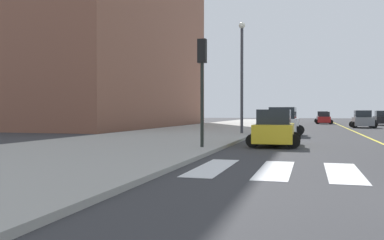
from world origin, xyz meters
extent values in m
cube|color=#9E9B93|center=(-12.20, 20.00, 0.07)|extent=(10.00, 120.00, 0.15)
cube|color=silver|center=(-6.30, 4.00, 0.01)|extent=(0.90, 4.00, 0.01)
cube|color=silver|center=(-4.50, 4.00, 0.01)|extent=(0.90, 4.00, 0.01)
cube|color=silver|center=(-2.70, 4.00, 0.01)|extent=(0.90, 4.00, 0.01)
cube|color=yellow|center=(0.00, 40.00, 0.01)|extent=(0.16, 80.00, 0.01)
cube|color=brown|center=(-26.77, 35.66, 13.73)|extent=(16.00, 32.00, 27.46)
cube|color=gold|center=(-5.21, 12.35, 0.64)|extent=(1.83, 3.93, 0.84)
cube|color=#1E2328|center=(-5.21, 12.11, 1.39)|extent=(1.52, 1.97, 0.71)
cylinder|color=black|center=(-4.33, 13.57, 0.32)|extent=(0.63, 0.21, 0.63)
cylinder|color=black|center=(-6.13, 13.54, 0.32)|extent=(0.63, 0.21, 0.63)
cylinder|color=black|center=(-4.29, 11.15, 0.32)|extent=(0.63, 0.21, 0.63)
cylinder|color=black|center=(-6.09, 11.12, 0.32)|extent=(0.63, 0.21, 0.63)
cube|color=silver|center=(-5.35, 21.25, 0.72)|extent=(2.10, 4.43, 0.94)
cube|color=#1E2328|center=(-5.35, 20.99, 1.56)|extent=(1.73, 2.23, 0.79)
cylinder|color=black|center=(-4.30, 22.58, 0.35)|extent=(0.71, 0.25, 0.71)
cylinder|color=black|center=(-6.32, 22.63, 0.35)|extent=(0.71, 0.25, 0.71)
cylinder|color=black|center=(-4.37, 19.86, 0.35)|extent=(0.71, 0.25, 0.71)
cylinder|color=black|center=(-6.39, 19.92, 0.35)|extent=(0.71, 0.25, 0.71)
cube|color=#B7B7BC|center=(-1.72, 58.61, 0.64)|extent=(1.81, 3.94, 0.84)
cube|color=#1E2328|center=(-1.72, 58.38, 1.40)|extent=(1.51, 1.98, 0.71)
cylinder|color=black|center=(-0.80, 59.82, 0.32)|extent=(0.64, 0.21, 0.64)
cylinder|color=black|center=(-2.61, 59.84, 0.32)|extent=(0.64, 0.21, 0.64)
cylinder|color=black|center=(-0.82, 57.39, 0.32)|extent=(0.64, 0.21, 0.64)
cylinder|color=black|center=(-2.63, 57.40, 0.32)|extent=(0.64, 0.21, 0.64)
cube|color=slate|center=(1.73, 38.50, 0.66)|extent=(1.87, 4.07, 0.87)
cube|color=#1E2328|center=(1.73, 38.74, 1.45)|extent=(1.56, 2.04, 0.73)
cylinder|color=black|center=(0.78, 37.26, 0.33)|extent=(0.66, 0.22, 0.66)
cylinder|color=black|center=(2.65, 37.24, 0.33)|extent=(0.66, 0.22, 0.66)
cylinder|color=black|center=(0.80, 39.77, 0.33)|extent=(0.66, 0.22, 0.66)
cylinder|color=black|center=(2.67, 39.75, 0.33)|extent=(0.66, 0.22, 0.66)
cube|color=black|center=(5.18, 48.50, 0.67)|extent=(1.92, 4.10, 0.87)
cube|color=#1E2328|center=(5.18, 48.74, 1.45)|extent=(1.59, 2.06, 0.74)
cylinder|color=black|center=(4.21, 47.26, 0.33)|extent=(0.66, 0.23, 0.66)
cylinder|color=black|center=(4.26, 49.78, 0.33)|extent=(0.66, 0.23, 0.66)
cube|color=red|center=(-1.66, 52.17, 0.61)|extent=(1.84, 3.80, 0.80)
cube|color=#1E2328|center=(-1.67, 51.95, 1.33)|extent=(1.50, 1.92, 0.68)
cylinder|color=black|center=(-0.75, 53.29, 0.30)|extent=(0.61, 0.22, 0.60)
cylinder|color=black|center=(-2.47, 53.36, 0.30)|extent=(0.61, 0.22, 0.60)
cylinder|color=black|center=(-0.84, 50.98, 0.30)|extent=(0.61, 0.22, 0.60)
cylinder|color=black|center=(-2.57, 51.05, 0.30)|extent=(0.61, 0.22, 0.60)
cylinder|color=black|center=(-7.96, 9.10, 1.92)|extent=(0.14, 0.14, 3.55)
cube|color=black|center=(-7.96, 9.10, 4.20)|extent=(0.36, 0.28, 1.00)
sphere|color=red|center=(-7.96, 9.28, 4.50)|extent=(0.18, 0.18, 0.18)
sphere|color=orange|center=(-7.96, 9.28, 4.20)|extent=(0.18, 0.18, 0.18)
sphere|color=green|center=(-7.96, 9.28, 3.90)|extent=(0.18, 0.18, 0.18)
cylinder|color=#38383D|center=(-8.20, 21.13, 3.86)|extent=(0.20, 0.20, 7.42)
sphere|color=silver|center=(-8.20, 21.13, 7.72)|extent=(0.44, 0.44, 0.44)
camera|label=1|loc=(-3.57, -7.69, 1.62)|focal=38.50mm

